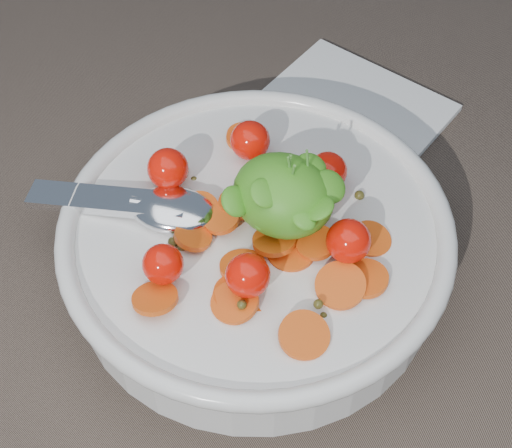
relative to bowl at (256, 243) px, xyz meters
The scene contains 3 objects.
ground 0.04m from the bowl, 97.91° to the right, with size 6.00×6.00×0.00m, color brown.
bowl is the anchor object (origin of this frame).
napkin 0.21m from the bowl, 93.09° to the left, with size 0.17×0.15×0.01m, color white.
Camera 1 is at (0.18, -0.30, 0.53)m, focal length 55.00 mm.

